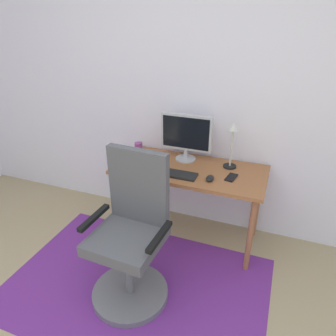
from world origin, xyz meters
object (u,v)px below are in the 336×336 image
object	(u,v)px
office_chair	(131,243)
cell_phone	(231,177)
keyboard	(171,173)
desk_lamp	(232,140)
desk	(189,177)
computer_mouse	(210,178)
monitor	(186,135)
coffee_cup	(139,148)

from	to	relation	value
office_chair	cell_phone	bearing A→B (deg)	55.65
keyboard	desk_lamp	bearing A→B (deg)	35.24
desk	computer_mouse	bearing A→B (deg)	-34.56
desk	monitor	size ratio (longest dim) A/B	2.81
desk_lamp	monitor	bearing A→B (deg)	177.87
cell_phone	coffee_cup	bearing A→B (deg)	177.83
coffee_cup	desk	bearing A→B (deg)	-14.73
coffee_cup	desk_lamp	size ratio (longest dim) A/B	0.25
desk_lamp	desk	bearing A→B (deg)	-155.55
monitor	desk	bearing A→B (deg)	-60.60
keyboard	computer_mouse	bearing A→B (deg)	2.51
cell_phone	desk_lamp	world-z (taller)	desk_lamp
monitor	computer_mouse	world-z (taller)	monitor
keyboard	office_chair	xyz separation A→B (m)	(-0.07, -0.60, -0.27)
desk	keyboard	bearing A→B (deg)	-125.58
coffee_cup	desk_lamp	xyz separation A→B (m)	(0.85, -0.00, 0.20)
desk	coffee_cup	xyz separation A→B (m)	(-0.54, 0.14, 0.13)
monitor	cell_phone	size ratio (longest dim) A/B	3.22
desk	cell_phone	world-z (taller)	cell_phone
desk	coffee_cup	bearing A→B (deg)	165.27
desk	office_chair	distance (m)	0.80
computer_mouse	cell_phone	distance (m)	0.18
cell_phone	desk	bearing A→B (deg)	-177.85
monitor	computer_mouse	size ratio (longest dim) A/B	4.34
computer_mouse	monitor	bearing A→B (deg)	134.71
desk	computer_mouse	world-z (taller)	computer_mouse
coffee_cup	cell_phone	distance (m)	0.92
monitor	desk_lamp	xyz separation A→B (m)	(0.40, -0.01, 0.01)
cell_phone	keyboard	bearing A→B (deg)	-157.15
coffee_cup	office_chair	distance (m)	1.02
desk	keyboard	size ratio (longest dim) A/B	2.95
monitor	keyboard	bearing A→B (deg)	-94.59
coffee_cup	office_chair	bearing A→B (deg)	-68.03
cell_phone	office_chair	bearing A→B (deg)	-117.43
desk	keyboard	world-z (taller)	keyboard
keyboard	coffee_cup	world-z (taller)	coffee_cup
monitor	coffee_cup	size ratio (longest dim) A/B	4.60
desk_lamp	coffee_cup	bearing A→B (deg)	179.88
keyboard	computer_mouse	world-z (taller)	computer_mouse
monitor	office_chair	distance (m)	1.05
monitor	coffee_cup	xyz separation A→B (m)	(-0.46, -0.01, -0.19)
monitor	cell_phone	bearing A→B (deg)	-24.50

